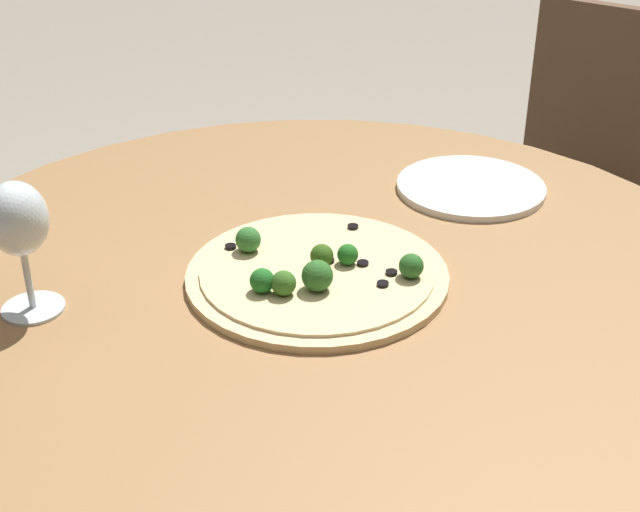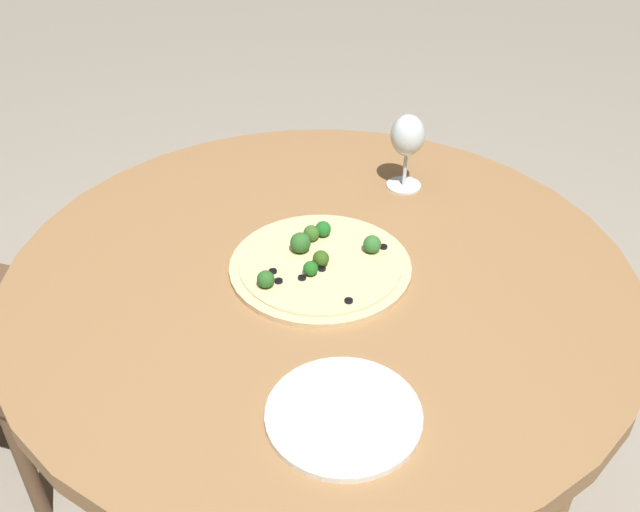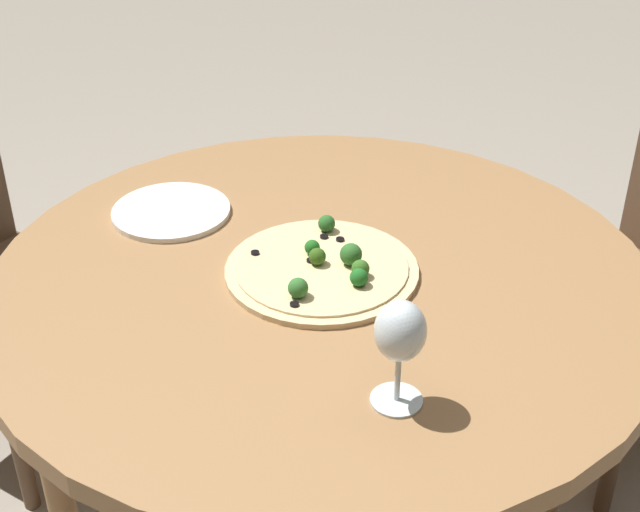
{
  "view_description": "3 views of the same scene",
  "coord_description": "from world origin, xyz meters",
  "px_view_note": "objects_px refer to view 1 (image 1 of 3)",
  "views": [
    {
      "loc": [
        0.71,
        0.59,
        1.3
      ],
      "look_at": [
        -0.0,
        0.0,
        0.79
      ],
      "focal_mm": 50.0,
      "sensor_mm": 36.0,
      "label": 1
    },
    {
      "loc": [
        -0.98,
        0.12,
        1.5
      ],
      "look_at": [
        -0.0,
        0.0,
        0.79
      ],
      "focal_mm": 40.0,
      "sensor_mm": 36.0,
      "label": 2
    },
    {
      "loc": [
        0.68,
        -1.0,
        1.54
      ],
      "look_at": [
        -0.0,
        0.0,
        0.79
      ],
      "focal_mm": 50.0,
      "sensor_mm": 36.0,
      "label": 3
    }
  ],
  "objects_px": {
    "chair_2": "(581,220)",
    "wine_glass": "(18,224)",
    "pizza": "(319,272)",
    "plate_near": "(471,187)"
  },
  "relations": [
    {
      "from": "chair_2",
      "to": "wine_glass",
      "type": "distance_m",
      "value": 1.24
    },
    {
      "from": "pizza",
      "to": "plate_near",
      "type": "xyz_separation_m",
      "value": [
        -0.33,
        0.01,
        -0.0
      ]
    },
    {
      "from": "pizza",
      "to": "plate_near",
      "type": "height_order",
      "value": "pizza"
    },
    {
      "from": "pizza",
      "to": "plate_near",
      "type": "relative_size",
      "value": 1.47
    },
    {
      "from": "pizza",
      "to": "wine_glass",
      "type": "xyz_separation_m",
      "value": [
        0.26,
        -0.2,
        0.1
      ]
    },
    {
      "from": "pizza",
      "to": "wine_glass",
      "type": "bearing_deg",
      "value": -38.32
    },
    {
      "from": "plate_near",
      "to": "chair_2",
      "type": "bearing_deg",
      "value": -174.78
    },
    {
      "from": "plate_near",
      "to": "pizza",
      "type": "bearing_deg",
      "value": -1.22
    },
    {
      "from": "chair_2",
      "to": "plate_near",
      "type": "relative_size",
      "value": 4.14
    },
    {
      "from": "wine_glass",
      "to": "plate_near",
      "type": "bearing_deg",
      "value": 160.35
    }
  ]
}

